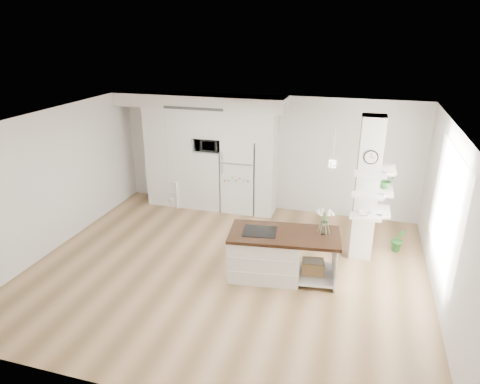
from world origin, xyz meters
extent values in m
cube|color=tan|center=(0.00, 0.00, 0.00)|extent=(7.00, 6.00, 0.01)
cube|color=white|center=(0.00, 0.00, 2.70)|extent=(7.00, 6.00, 0.04)
cube|color=silver|center=(0.00, 3.00, 1.35)|extent=(7.00, 0.04, 2.70)
cube|color=silver|center=(0.00, -3.00, 1.35)|extent=(7.00, 0.04, 2.70)
cube|color=silver|center=(-3.50, 0.00, 1.35)|extent=(0.04, 6.00, 2.70)
cube|color=silver|center=(3.50, 0.00, 1.35)|extent=(0.04, 6.00, 2.70)
cube|color=white|center=(-2.20, 2.67, 1.20)|extent=(1.20, 0.65, 2.40)
cube|color=white|center=(-1.27, 2.67, 0.71)|extent=(0.65, 0.65, 1.42)
cube|color=white|center=(-1.27, 2.67, 2.08)|extent=(0.65, 0.65, 0.65)
cube|color=white|center=(-0.53, 2.67, 2.08)|extent=(0.85, 0.65, 0.65)
cube|color=white|center=(0.10, 2.67, 1.20)|extent=(0.40, 0.65, 2.40)
cube|color=silver|center=(-1.50, 2.65, 2.55)|extent=(4.00, 0.70, 0.30)
cube|color=#262626|center=(-1.50, 2.31, 2.44)|extent=(1.40, 0.04, 0.06)
cube|color=white|center=(-0.53, 2.68, 0.88)|extent=(0.78, 0.66, 1.75)
cube|color=#B2B2B7|center=(-0.53, 2.34, 1.24)|extent=(0.78, 0.01, 0.03)
cube|color=silver|center=(2.30, 1.20, 1.35)|extent=(0.40, 0.40, 2.70)
cube|color=tan|center=(2.09, 1.20, 1.35)|extent=(0.02, 0.40, 2.70)
cube|color=tan|center=(2.30, 1.41, 1.35)|extent=(0.40, 0.02, 2.70)
cylinder|color=black|center=(2.30, 0.99, 2.02)|extent=(0.25, 0.03, 0.25)
cylinder|color=white|center=(2.30, 0.98, 2.02)|extent=(0.21, 0.01, 0.21)
plane|color=white|center=(3.48, 0.30, 1.50)|extent=(0.00, 2.40, 2.40)
cylinder|color=white|center=(1.70, 0.15, 2.12)|extent=(0.12, 0.12, 0.10)
cube|color=white|center=(0.70, 0.00, 0.39)|extent=(1.30, 0.94, 0.78)
cube|color=white|center=(1.58, 0.11, 0.10)|extent=(0.75, 0.87, 0.04)
cube|color=white|center=(1.89, 0.15, 0.39)|extent=(0.13, 0.79, 0.78)
cube|color=#341C0F|center=(1.02, 0.04, 0.81)|extent=(1.96, 1.12, 0.06)
cube|color=black|center=(0.60, -0.01, 0.84)|extent=(0.62, 0.53, 0.01)
cube|color=#947147|center=(1.53, 0.11, 0.24)|extent=(0.41, 0.33, 0.23)
cylinder|color=white|center=(1.66, 0.22, 0.95)|extent=(0.12, 0.12, 0.22)
cube|color=white|center=(-2.50, 2.56, 0.33)|extent=(0.10, 0.32, 0.67)
cube|color=white|center=(-1.98, 2.44, 0.33)|extent=(0.10, 0.32, 0.67)
cube|color=white|center=(-2.24, 2.50, 0.65)|extent=(0.62, 0.43, 0.03)
cube|color=white|center=(-2.24, 2.50, 0.36)|extent=(0.59, 0.43, 0.03)
sphere|color=white|center=(-2.17, 2.48, 0.16)|extent=(0.32, 0.32, 0.32)
imported|color=#2E7430|center=(3.00, 1.56, 0.25)|extent=(0.34, 0.30, 0.50)
imported|color=#2E7430|center=(2.39, 2.01, 0.23)|extent=(0.31, 0.31, 0.45)
imported|color=#2D2D2D|center=(-1.27, 2.62, 1.57)|extent=(0.54, 0.37, 0.30)
imported|color=#2E7430|center=(2.63, 1.30, 1.52)|extent=(0.27, 0.23, 0.30)
imported|color=white|center=(2.30, 0.90, 1.00)|extent=(0.22, 0.22, 0.05)
camera|label=1|loc=(2.12, -6.41, 4.11)|focal=32.00mm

